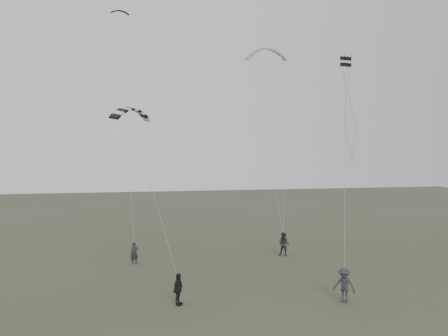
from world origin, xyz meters
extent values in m
plane|color=#3B442E|center=(0.00, 0.00, 0.00)|extent=(140.00, 140.00, 0.00)
imported|color=#232328|center=(-5.62, 7.34, 0.81)|extent=(0.64, 0.47, 1.62)
imported|color=#29292E|center=(6.40, 7.38, 0.96)|extent=(1.18, 1.13, 1.93)
imported|color=black|center=(-3.28, -2.40, 0.89)|extent=(0.91, 1.12, 1.78)
imported|color=#2D2C32|center=(5.95, -3.88, 0.99)|extent=(1.39, 1.45, 1.98)
camera|label=1|loc=(-5.72, -26.34, 8.46)|focal=35.00mm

